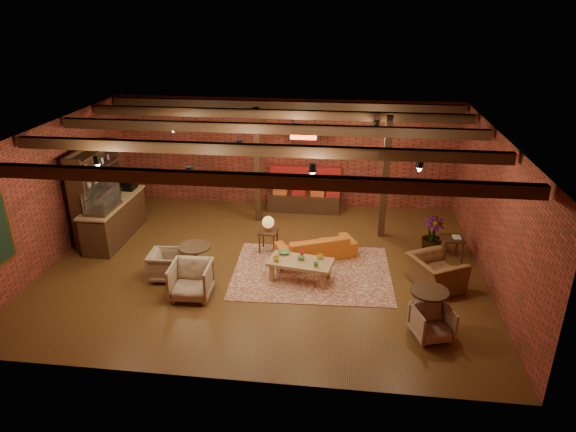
# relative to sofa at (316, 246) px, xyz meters

# --- Properties ---
(floor) EXTENTS (10.00, 10.00, 0.00)m
(floor) POSITION_rel_sofa_xyz_m (-1.16, -0.56, -0.28)
(floor) COLOR #412110
(floor) RESTS_ON ground
(ceiling) EXTENTS (10.00, 8.00, 0.02)m
(ceiling) POSITION_rel_sofa_xyz_m (-1.16, -0.56, 2.92)
(ceiling) COLOR black
(ceiling) RESTS_ON wall_back
(wall_back) EXTENTS (10.00, 0.02, 3.20)m
(wall_back) POSITION_rel_sofa_xyz_m (-1.16, 3.44, 1.32)
(wall_back) COLOR maroon
(wall_back) RESTS_ON ground
(wall_front) EXTENTS (10.00, 0.02, 3.20)m
(wall_front) POSITION_rel_sofa_xyz_m (-1.16, -4.56, 1.32)
(wall_front) COLOR maroon
(wall_front) RESTS_ON ground
(wall_left) EXTENTS (0.02, 8.00, 3.20)m
(wall_left) POSITION_rel_sofa_xyz_m (-6.16, -0.56, 1.32)
(wall_left) COLOR maroon
(wall_left) RESTS_ON ground
(wall_right) EXTENTS (0.02, 8.00, 3.20)m
(wall_right) POSITION_rel_sofa_xyz_m (3.84, -0.56, 1.32)
(wall_right) COLOR maroon
(wall_right) RESTS_ON ground
(ceiling_beams) EXTENTS (9.80, 6.40, 0.22)m
(ceiling_beams) POSITION_rel_sofa_xyz_m (-1.16, -0.56, 2.80)
(ceiling_beams) COLOR black
(ceiling_beams) RESTS_ON ceiling
(ceiling_pipe) EXTENTS (9.60, 0.12, 0.12)m
(ceiling_pipe) POSITION_rel_sofa_xyz_m (-1.16, 1.04, 2.57)
(ceiling_pipe) COLOR black
(ceiling_pipe) RESTS_ON ceiling
(post_left) EXTENTS (0.16, 0.16, 3.20)m
(post_left) POSITION_rel_sofa_xyz_m (-1.76, 2.04, 1.32)
(post_left) COLOR black
(post_left) RESTS_ON ground
(post_right) EXTENTS (0.16, 0.16, 3.20)m
(post_right) POSITION_rel_sofa_xyz_m (1.64, 1.44, 1.32)
(post_right) COLOR black
(post_right) RESTS_ON ground
(service_counter) EXTENTS (0.80, 2.50, 1.60)m
(service_counter) POSITION_rel_sofa_xyz_m (-5.26, 0.44, 0.52)
(service_counter) COLOR black
(service_counter) RESTS_ON ground
(plant_counter) EXTENTS (0.35, 0.39, 0.30)m
(plant_counter) POSITION_rel_sofa_xyz_m (-5.16, 0.64, 0.94)
(plant_counter) COLOR #337F33
(plant_counter) RESTS_ON service_counter
(shelving_hutch) EXTENTS (0.52, 2.00, 2.40)m
(shelving_hutch) POSITION_rel_sofa_xyz_m (-5.66, 0.54, 0.92)
(shelving_hutch) COLOR black
(shelving_hutch) RESTS_ON ground
(banquette) EXTENTS (2.10, 0.70, 1.00)m
(banquette) POSITION_rel_sofa_xyz_m (-0.56, 2.99, 0.22)
(banquette) COLOR #A51D1B
(banquette) RESTS_ON ground
(service_sign) EXTENTS (0.86, 0.06, 0.30)m
(service_sign) POSITION_rel_sofa_xyz_m (-0.56, 2.54, 2.07)
(service_sign) COLOR #FF3219
(service_sign) RESTS_ON ceiling
(ceiling_spotlights) EXTENTS (6.40, 4.40, 0.28)m
(ceiling_spotlights) POSITION_rel_sofa_xyz_m (-1.16, -0.56, 2.58)
(ceiling_spotlights) COLOR black
(ceiling_spotlights) RESTS_ON ceiling
(rug) EXTENTS (3.69, 2.89, 0.01)m
(rug) POSITION_rel_sofa_xyz_m (-0.02, -0.79, -0.27)
(rug) COLOR maroon
(rug) RESTS_ON floor
(sofa) EXTENTS (2.05, 1.46, 0.56)m
(sofa) POSITION_rel_sofa_xyz_m (0.00, 0.00, 0.00)
(sofa) COLOR #C05E1A
(sofa) RESTS_ON floor
(coffee_table) EXTENTS (1.50, 0.92, 0.73)m
(coffee_table) POSITION_rel_sofa_xyz_m (-0.27, -1.16, 0.15)
(coffee_table) COLOR olive
(coffee_table) RESTS_ON floor
(side_table_lamp) EXTENTS (0.48, 0.48, 0.94)m
(side_table_lamp) POSITION_rel_sofa_xyz_m (-1.18, 0.15, 0.43)
(side_table_lamp) COLOR black
(side_table_lamp) RESTS_ON floor
(round_table_left) EXTENTS (0.72, 0.72, 0.75)m
(round_table_left) POSITION_rel_sofa_xyz_m (-2.61, -1.28, 0.23)
(round_table_left) COLOR black
(round_table_left) RESTS_ON floor
(armchair_a) EXTENTS (0.69, 0.74, 0.72)m
(armchair_a) POSITION_rel_sofa_xyz_m (-3.22, -1.45, 0.08)
(armchair_a) COLOR beige
(armchair_a) RESTS_ON floor
(armchair_b) EXTENTS (0.85, 0.80, 0.84)m
(armchair_b) POSITION_rel_sofa_xyz_m (-2.45, -2.12, 0.14)
(armchair_b) COLOR beige
(armchair_b) RESTS_ON floor
(armchair_right) EXTENTS (1.13, 1.28, 0.94)m
(armchair_right) POSITION_rel_sofa_xyz_m (2.68, -1.12, 0.19)
(armchair_right) COLOR brown
(armchair_right) RESTS_ON floor
(side_table_book) EXTENTS (0.58, 0.58, 0.59)m
(side_table_book) POSITION_rel_sofa_xyz_m (3.24, 0.28, 0.25)
(side_table_book) COLOR black
(side_table_book) RESTS_ON floor
(round_table_right) EXTENTS (0.71, 0.71, 0.83)m
(round_table_right) POSITION_rel_sofa_xyz_m (2.29, -2.70, 0.28)
(round_table_right) COLOR black
(round_table_right) RESTS_ON floor
(armchair_far) EXTENTS (0.83, 0.80, 0.69)m
(armchair_far) POSITION_rel_sofa_xyz_m (2.36, -2.96, 0.07)
(armchair_far) COLOR beige
(armchair_far) RESTS_ON floor
(plant_tall) EXTENTS (1.80, 1.80, 2.77)m
(plant_tall) POSITION_rel_sofa_xyz_m (2.82, 0.58, 1.11)
(plant_tall) COLOR #4C7F4C
(plant_tall) RESTS_ON floor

